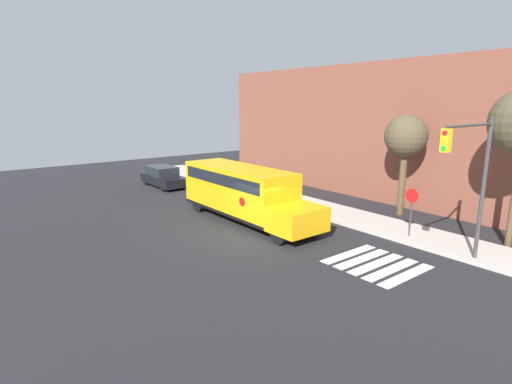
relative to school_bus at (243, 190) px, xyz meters
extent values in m
plane|color=black|center=(2.42, -1.49, -1.69)|extent=(60.00, 60.00, 0.00)
cube|color=#B2ADA3|center=(2.42, 5.01, -1.61)|extent=(44.00, 3.00, 0.15)
cube|color=brown|center=(2.42, 11.51, 2.84)|extent=(32.00, 4.00, 9.05)
cube|color=white|center=(7.13, 0.51, -1.68)|extent=(0.50, 3.20, 0.01)
cube|color=white|center=(7.83, 0.51, -1.68)|extent=(0.50, 3.20, 0.01)
cube|color=white|center=(8.53, 0.51, -1.68)|extent=(0.50, 3.20, 0.01)
cube|color=white|center=(9.23, 0.51, -1.68)|extent=(0.50, 3.20, 0.01)
cube|color=white|center=(9.93, 0.51, -1.68)|extent=(0.50, 3.20, 0.01)
cube|color=#EAA80F|center=(-0.42, 0.00, 0.01)|extent=(7.66, 2.50, 2.50)
cube|color=#EAA80F|center=(4.40, 0.00, -0.64)|extent=(1.97, 2.50, 1.18)
cube|color=black|center=(-0.42, 0.00, -1.16)|extent=(7.66, 2.54, 0.16)
cube|color=black|center=(-0.42, 0.00, 0.71)|extent=(7.05, 2.53, 0.64)
cylinder|color=red|center=(1.69, -1.29, -0.11)|extent=(0.44, 0.02, 0.44)
cylinder|color=black|center=(4.30, 1.08, -1.19)|extent=(1.00, 0.30, 1.00)
cylinder|color=black|center=(4.30, -1.08, -1.19)|extent=(1.00, 0.30, 1.00)
cylinder|color=black|center=(-3.05, 1.08, -1.19)|extent=(1.00, 0.30, 1.00)
cylinder|color=black|center=(-3.05, -1.08, -1.19)|extent=(1.00, 0.30, 1.00)
cube|color=black|center=(-11.20, 0.48, -1.13)|extent=(4.79, 1.87, 0.68)
cube|color=#1E2328|center=(-11.49, 0.48, -0.45)|extent=(2.68, 1.72, 0.68)
cylinder|color=black|center=(-9.62, 1.30, -1.37)|extent=(0.64, 0.22, 0.64)
cylinder|color=black|center=(-9.62, -0.34, -1.37)|extent=(0.64, 0.22, 0.64)
cylinder|color=black|center=(-12.78, 1.30, -1.37)|extent=(0.64, 0.22, 0.64)
cylinder|color=black|center=(-12.78, -0.34, -1.37)|extent=(0.64, 0.22, 0.64)
cylinder|color=#38383A|center=(7.60, 4.43, -0.59)|extent=(0.07, 0.07, 2.18)
cylinder|color=red|center=(7.60, 4.38, 0.47)|extent=(0.68, 0.03, 0.68)
cylinder|color=#38383A|center=(10.83, 4.05, 1.26)|extent=(0.16, 0.16, 5.90)
cylinder|color=#38383A|center=(10.83, 2.30, 3.96)|extent=(0.10, 3.50, 0.10)
cube|color=yellow|center=(10.83, 0.65, 3.51)|extent=(0.28, 0.28, 0.80)
cylinder|color=red|center=(10.83, 0.50, 3.77)|extent=(0.18, 0.02, 0.18)
cylinder|color=#EAB214|center=(10.83, 0.50, 3.51)|extent=(0.18, 0.02, 0.18)
cylinder|color=green|center=(10.83, 0.50, 3.25)|extent=(0.18, 0.02, 0.18)
cylinder|color=brown|center=(4.84, 7.95, 0.26)|extent=(0.39, 0.39, 3.89)
sphere|color=#4C422D|center=(4.84, 7.95, 2.92)|extent=(2.39, 2.39, 2.39)
camera|label=1|loc=(17.53, -12.75, 4.75)|focal=28.00mm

